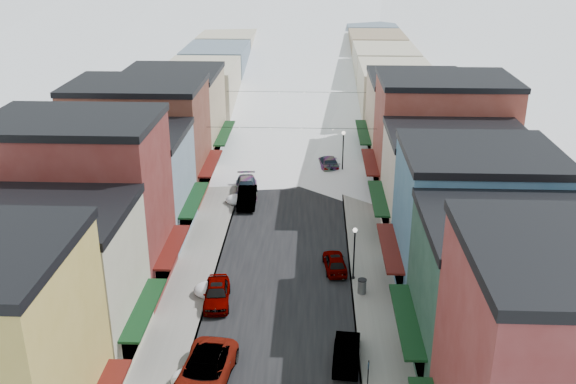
# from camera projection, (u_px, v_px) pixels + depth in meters

# --- Properties ---
(road) EXTENTS (10.00, 160.00, 0.01)m
(road) POSITION_uv_depth(u_px,v_px,m) (297.00, 130.00, 82.36)
(road) COLOR black
(road) RESTS_ON ground
(sidewalk_left) EXTENTS (3.20, 160.00, 0.15)m
(sidewalk_left) POSITION_uv_depth(u_px,v_px,m) (246.00, 129.00, 82.59)
(sidewalk_left) COLOR gray
(sidewalk_left) RESTS_ON ground
(sidewalk_right) EXTENTS (3.20, 160.00, 0.15)m
(sidewalk_right) POSITION_uv_depth(u_px,v_px,m) (348.00, 131.00, 82.08)
(sidewalk_right) COLOR gray
(sidewalk_right) RESTS_ON ground
(curb_left) EXTENTS (0.10, 160.00, 0.15)m
(curb_left) POSITION_uv_depth(u_px,v_px,m) (258.00, 129.00, 82.53)
(curb_left) COLOR slate
(curb_left) RESTS_ON ground
(curb_right) EXTENTS (0.10, 160.00, 0.15)m
(curb_right) POSITION_uv_depth(u_px,v_px,m) (336.00, 130.00, 82.14)
(curb_right) COLOR slate
(curb_right) RESTS_ON ground
(bldg_l_cream) EXTENTS (11.30, 8.20, 9.50)m
(bldg_l_cream) POSITION_uv_depth(u_px,v_px,m) (46.00, 283.00, 37.10)
(bldg_l_cream) COLOR #C0B99A
(bldg_l_cream) RESTS_ON ground
(bldg_l_brick_near) EXTENTS (12.30, 8.20, 12.50)m
(bldg_l_brick_near) POSITION_uv_depth(u_px,v_px,m) (82.00, 205.00, 43.97)
(bldg_l_brick_near) COLOR maroon
(bldg_l_brick_near) RESTS_ON ground
(bldg_l_grayblue) EXTENTS (11.30, 9.20, 9.00)m
(bldg_l_grayblue) POSITION_uv_depth(u_px,v_px,m) (126.00, 184.00, 52.47)
(bldg_l_grayblue) COLOR gray
(bldg_l_grayblue) RESTS_ON ground
(bldg_l_brick_far) EXTENTS (13.30, 9.20, 11.00)m
(bldg_l_brick_far) POSITION_uv_depth(u_px,v_px,m) (140.00, 139.00, 60.47)
(bldg_l_brick_far) COLOR brown
(bldg_l_brick_far) RESTS_ON ground
(bldg_l_tan) EXTENTS (11.30, 11.20, 10.00)m
(bldg_l_tan) POSITION_uv_depth(u_px,v_px,m) (173.00, 116.00, 69.88)
(bldg_l_tan) COLOR tan
(bldg_l_tan) RESTS_ON ground
(bldg_r_green) EXTENTS (11.30, 9.20, 9.50)m
(bldg_r_green) POSITION_uv_depth(u_px,v_px,m) (510.00, 298.00, 35.62)
(bldg_r_green) COLOR #1E3F32
(bldg_r_green) RESTS_ON ground
(bldg_r_blue) EXTENTS (11.30, 9.20, 10.50)m
(bldg_r_blue) POSITION_uv_depth(u_px,v_px,m) (474.00, 222.00, 43.77)
(bldg_r_blue) COLOR #3B6686
(bldg_r_blue) RESTS_ON ground
(bldg_r_cream) EXTENTS (12.30, 9.20, 9.00)m
(bldg_r_cream) POSITION_uv_depth(u_px,v_px,m) (454.00, 184.00, 52.36)
(bldg_r_cream) COLOR beige
(bldg_r_cream) RESTS_ON ground
(bldg_r_brick_far) EXTENTS (13.30, 9.20, 11.50)m
(bldg_r_brick_far) POSITION_uv_depth(u_px,v_px,m) (442.00, 137.00, 60.21)
(bldg_r_brick_far) COLOR maroon
(bldg_r_brick_far) RESTS_ON ground
(bldg_r_tan) EXTENTS (11.30, 11.20, 9.50)m
(bldg_r_tan) POSITION_uv_depth(u_px,v_px,m) (415.00, 119.00, 69.88)
(bldg_r_tan) COLOR tan
(bldg_r_tan) RESTS_ON ground
(distant_blocks) EXTENTS (34.00, 55.00, 8.00)m
(distant_blocks) POSITION_uv_depth(u_px,v_px,m) (301.00, 65.00, 102.15)
(distant_blocks) COLOR gray
(distant_blocks) RESTS_ON ground
(overhead_cables) EXTENTS (16.40, 15.04, 0.04)m
(overhead_cables) POSITION_uv_depth(u_px,v_px,m) (294.00, 108.00, 68.46)
(overhead_cables) COLOR black
(overhead_cables) RESTS_ON ground
(car_white_suv) EXTENTS (3.40, 6.23, 1.66)m
(car_white_suv) POSITION_uv_depth(u_px,v_px,m) (205.00, 372.00, 35.84)
(car_white_suv) COLOR silver
(car_white_suv) RESTS_ON ground
(car_silver_sedan) EXTENTS (2.15, 4.51, 1.49)m
(car_silver_sedan) POSITION_uv_depth(u_px,v_px,m) (217.00, 293.00, 43.80)
(car_silver_sedan) COLOR #ACAEB5
(car_silver_sedan) RESTS_ON ground
(car_dark_hatch) EXTENTS (1.80, 4.77, 1.56)m
(car_dark_hatch) POSITION_uv_depth(u_px,v_px,m) (247.00, 197.00, 59.64)
(car_dark_hatch) COLOR black
(car_dark_hatch) RESTS_ON ground
(car_silver_wagon) EXTENTS (2.59, 5.30, 1.48)m
(car_silver_wagon) POSITION_uv_depth(u_px,v_px,m) (246.00, 187.00, 62.13)
(car_silver_wagon) COLOR gray
(car_silver_wagon) RESTS_ON ground
(car_green_sedan) EXTENTS (1.85, 4.39, 1.41)m
(car_green_sedan) POSITION_uv_depth(u_px,v_px,m) (347.00, 352.00, 37.71)
(car_green_sedan) COLOR black
(car_green_sedan) RESTS_ON ground
(car_gray_suv) EXTENTS (1.98, 4.05, 1.33)m
(car_gray_suv) POSITION_uv_depth(u_px,v_px,m) (335.00, 262.00, 48.11)
(car_gray_suv) COLOR gray
(car_gray_suv) RESTS_ON ground
(car_black_sedan) EXTENTS (2.68, 5.20, 1.44)m
(car_black_sedan) POSITION_uv_depth(u_px,v_px,m) (328.00, 162.00, 68.75)
(car_black_sedan) COLOR black
(car_black_sedan) RESTS_ON ground
(car_lane_silver) EXTENTS (2.32, 4.77, 1.57)m
(car_lane_silver) POSITION_uv_depth(u_px,v_px,m) (277.00, 141.00, 75.60)
(car_lane_silver) COLOR gray
(car_lane_silver) RESTS_ON ground
(car_lane_white) EXTENTS (2.94, 6.10, 1.67)m
(car_lane_white) POSITION_uv_depth(u_px,v_px,m) (303.00, 112.00, 87.79)
(car_lane_white) COLOR white
(car_lane_white) RESTS_ON ground
(parking_sign) EXTENTS (0.10, 0.29, 2.15)m
(parking_sign) POSITION_uv_depth(u_px,v_px,m) (368.00, 374.00, 34.73)
(parking_sign) COLOR black
(parking_sign) RESTS_ON sidewalk_right
(trash_can) EXTENTS (0.63, 0.63, 1.08)m
(trash_can) POSITION_uv_depth(u_px,v_px,m) (362.00, 286.00, 44.76)
(trash_can) COLOR slate
(trash_can) RESTS_ON sidewalk_right
(streetlamp_near) EXTENTS (0.34, 0.34, 4.05)m
(streetlamp_near) POSITION_uv_depth(u_px,v_px,m) (354.00, 247.00, 45.93)
(streetlamp_near) COLOR black
(streetlamp_near) RESTS_ON sidewalk_right
(streetlamp_far) EXTENTS (0.39, 0.39, 4.72)m
(streetlamp_far) POSITION_uv_depth(u_px,v_px,m) (343.00, 147.00, 65.82)
(streetlamp_far) COLOR black
(streetlamp_far) RESTS_ON sidewalk_right
(snow_pile_near) EXTENTS (2.23, 2.57, 0.94)m
(snow_pile_near) POSITION_uv_depth(u_px,v_px,m) (191.00, 378.00, 35.87)
(snow_pile_near) COLOR white
(snow_pile_near) RESTS_ON ground
(snow_pile_mid) EXTENTS (2.29, 2.61, 0.97)m
(snow_pile_mid) POSITION_uv_depth(u_px,v_px,m) (211.00, 289.00, 44.80)
(snow_pile_mid) COLOR white
(snow_pile_mid) RESTS_ON ground
(snow_pile_far) EXTENTS (2.14, 2.51, 0.90)m
(snow_pile_far) POSITION_uv_depth(u_px,v_px,m) (237.00, 199.00, 60.00)
(snow_pile_far) COLOR white
(snow_pile_far) RESTS_ON ground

